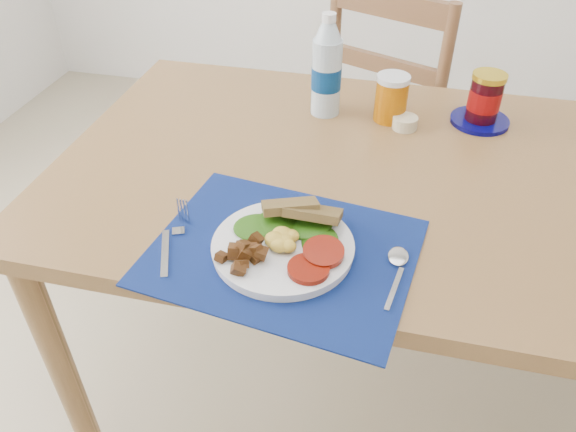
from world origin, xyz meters
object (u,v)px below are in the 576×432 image
object	(u,v)px
juice_glass	(391,99)
breakfast_plate	(280,244)
water_bottle	(327,71)
jam_on_saucer	(484,102)
chair_far	(397,96)

from	to	relation	value
juice_glass	breakfast_plate	bearing A→B (deg)	-104.80
water_bottle	jam_on_saucer	world-z (taller)	water_bottle
water_bottle	jam_on_saucer	size ratio (longest dim) A/B	1.77
water_bottle	jam_on_saucer	bearing A→B (deg)	5.23
juice_glass	jam_on_saucer	bearing A→B (deg)	8.92
breakfast_plate	water_bottle	bearing A→B (deg)	79.27
water_bottle	chair_far	bearing A→B (deg)	71.02
water_bottle	juice_glass	size ratio (longest dim) A/B	2.31
breakfast_plate	jam_on_saucer	xyz separation A→B (m)	(0.37, 0.59, 0.04)
breakfast_plate	jam_on_saucer	bearing A→B (deg)	45.36
juice_glass	chair_far	bearing A→B (deg)	89.81
breakfast_plate	water_bottle	distance (m)	0.56
water_bottle	breakfast_plate	bearing A→B (deg)	-88.14
breakfast_plate	juice_glass	bearing A→B (deg)	62.61
chair_far	breakfast_plate	size ratio (longest dim) A/B	4.56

